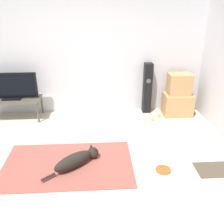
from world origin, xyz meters
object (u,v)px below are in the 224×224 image
object	(u,v)px
frisbee	(163,170)
floor_speaker	(147,88)
tv_stand	(13,101)
tv	(10,86)
cardboard_box_upper	(179,84)
dog	(77,160)
cardboard_box_lower	(177,104)
tennis_ball_near_speaker	(159,115)
tennis_ball_by_boxes	(153,119)

from	to	relation	value
frisbee	floor_speaker	distance (m)	2.13
tv_stand	frisbee	bearing A→B (deg)	-35.66
floor_speaker	tv	size ratio (longest dim) A/B	1.03
cardboard_box_upper	tv	world-z (taller)	tv
floor_speaker	tv_stand	xyz separation A→B (m)	(-2.77, -0.17, -0.15)
dog	cardboard_box_lower	world-z (taller)	cardboard_box_lower
tv_stand	floor_speaker	bearing A→B (deg)	3.47
cardboard_box_lower	cardboard_box_upper	world-z (taller)	cardboard_box_upper
cardboard_box_upper	tennis_ball_near_speaker	distance (m)	0.77
dog	tv_stand	xyz separation A→B (m)	(-1.38, 1.71, 0.27)
tv	tennis_ball_by_boxes	size ratio (longest dim) A/B	15.90
tv_stand	cardboard_box_lower	bearing A→B (deg)	-0.12
tv	tennis_ball_by_boxes	world-z (taller)	tv
floor_speaker	tennis_ball_by_boxes	xyz separation A→B (m)	(0.05, -0.47, -0.51)
cardboard_box_lower	tennis_ball_near_speaker	bearing A→B (deg)	-164.22
floor_speaker	cardboard_box_upper	bearing A→B (deg)	-14.11
frisbee	cardboard_box_lower	xyz separation A→B (m)	(0.76, 1.89, 0.22)
tv	tennis_ball_near_speaker	xyz separation A→B (m)	(3.00, -0.12, -0.66)
frisbee	cardboard_box_lower	size ratio (longest dim) A/B	0.37
tennis_ball_near_speaker	tennis_ball_by_boxes	bearing A→B (deg)	-134.64
dog	tv_stand	bearing A→B (deg)	128.94
tennis_ball_by_boxes	floor_speaker	bearing A→B (deg)	96.15
dog	tennis_ball_by_boxes	xyz separation A→B (m)	(1.44, 1.42, -0.08)
frisbee	tv_stand	size ratio (longest dim) A/B	0.20
floor_speaker	tennis_ball_near_speaker	size ratio (longest dim) A/B	16.32
cardboard_box_lower	floor_speaker	bearing A→B (deg)	164.44
cardboard_box_lower	tennis_ball_by_boxes	distance (m)	0.68
floor_speaker	tennis_ball_by_boxes	distance (m)	0.69
tv	tennis_ball_by_boxes	distance (m)	2.92
frisbee	tennis_ball_near_speaker	size ratio (longest dim) A/B	3.35
frisbee	tennis_ball_near_speaker	xyz separation A→B (m)	(0.35, 1.77, 0.02)
dog	frisbee	world-z (taller)	dog
frisbee	tennis_ball_near_speaker	world-z (taller)	tennis_ball_near_speaker
frisbee	cardboard_box_upper	xyz separation A→B (m)	(0.76, 1.91, 0.66)
cardboard_box_upper	tennis_ball_by_boxes	size ratio (longest dim) A/B	7.02
dog	tv	xyz separation A→B (m)	(-1.38, 1.72, 0.58)
dog	frisbee	bearing A→B (deg)	-8.27
dog	tennis_ball_near_speaker	bearing A→B (deg)	44.62
tv	tennis_ball_near_speaker	world-z (taller)	tv
floor_speaker	tv	world-z (taller)	floor_speaker
tv_stand	tennis_ball_near_speaker	size ratio (longest dim) A/B	16.74
cardboard_box_lower	floor_speaker	world-z (taller)	floor_speaker
frisbee	cardboard_box_lower	world-z (taller)	cardboard_box_lower
dog	cardboard_box_lower	size ratio (longest dim) A/B	1.33
tv_stand	tennis_ball_by_boxes	xyz separation A→B (m)	(2.82, -0.30, -0.35)
dog	tennis_ball_by_boxes	size ratio (longest dim) A/B	11.95
dog	tennis_ball_by_boxes	bearing A→B (deg)	44.53
tennis_ball_near_speaker	dog	bearing A→B (deg)	-135.38
frisbee	tv_stand	xyz separation A→B (m)	(-2.64, 1.90, 0.37)
cardboard_box_lower	cardboard_box_upper	bearing A→B (deg)	95.10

